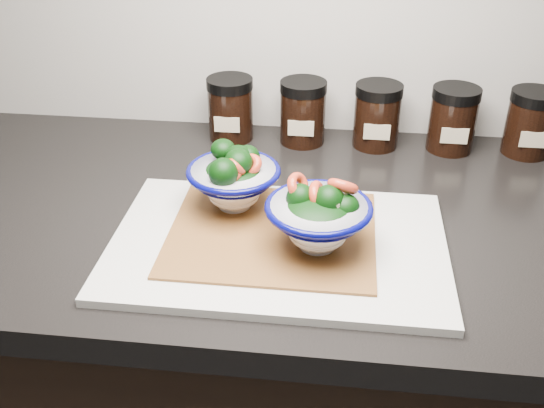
# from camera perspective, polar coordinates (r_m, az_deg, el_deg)

# --- Properties ---
(countertop) EXTENTS (3.50, 0.60, 0.04)m
(countertop) POSITION_cam_1_polar(r_m,az_deg,el_deg) (0.96, 3.65, -1.69)
(countertop) COLOR black
(countertop) RESTS_ON cabinet
(cutting_board) EXTENTS (0.45, 0.30, 0.01)m
(cutting_board) POSITION_cam_1_polar(r_m,az_deg,el_deg) (0.86, 0.55, -3.69)
(cutting_board) COLOR beige
(cutting_board) RESTS_ON countertop
(bamboo_mat) EXTENTS (0.28, 0.24, 0.00)m
(bamboo_mat) POSITION_cam_1_polar(r_m,az_deg,el_deg) (0.87, -0.00, -2.60)
(bamboo_mat) COLOR #97602D
(bamboo_mat) RESTS_ON cutting_board
(bowl_left) EXTENTS (0.14, 0.14, 0.10)m
(bowl_left) POSITION_cam_1_polar(r_m,az_deg,el_deg) (0.91, -3.43, 2.26)
(bowl_left) COLOR white
(bowl_left) RESTS_ON bamboo_mat
(bowl_right) EXTENTS (0.14, 0.14, 0.10)m
(bowl_right) POSITION_cam_1_polar(r_m,az_deg,el_deg) (0.82, 4.22, -1.20)
(bowl_right) COLOR white
(bowl_right) RESTS_ON bamboo_mat
(spice_jar_a) EXTENTS (0.08, 0.08, 0.11)m
(spice_jar_a) POSITION_cam_1_polar(r_m,az_deg,el_deg) (1.15, -3.74, 8.52)
(spice_jar_a) COLOR black
(spice_jar_a) RESTS_ON countertop
(spice_jar_b) EXTENTS (0.08, 0.08, 0.11)m
(spice_jar_b) POSITION_cam_1_polar(r_m,az_deg,el_deg) (1.13, 2.78, 8.24)
(spice_jar_b) COLOR black
(spice_jar_b) RESTS_ON countertop
(spice_jar_c) EXTENTS (0.08, 0.08, 0.11)m
(spice_jar_c) POSITION_cam_1_polar(r_m,az_deg,el_deg) (1.13, 9.40, 7.83)
(spice_jar_c) COLOR black
(spice_jar_c) RESTS_ON countertop
(spice_jar_d) EXTENTS (0.08, 0.08, 0.11)m
(spice_jar_d) POSITION_cam_1_polar(r_m,az_deg,el_deg) (1.15, 15.91, 7.34)
(spice_jar_d) COLOR black
(spice_jar_d) RESTS_ON countertop
(spice_jar_e) EXTENTS (0.08, 0.08, 0.11)m
(spice_jar_e) POSITION_cam_1_polar(r_m,az_deg,el_deg) (1.18, 22.15, 6.77)
(spice_jar_e) COLOR black
(spice_jar_e) RESTS_ON countertop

